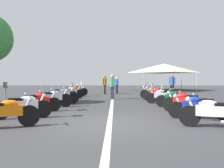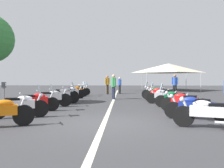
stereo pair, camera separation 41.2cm
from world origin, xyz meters
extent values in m
plane|color=#38383A|center=(0.00, 0.00, 0.00)|extent=(80.00, 80.00, 0.00)
cube|color=beige|center=(6.50, 0.00, 0.00)|extent=(28.76, 0.16, 0.01)
cylinder|color=black|center=(-0.44, 2.41, 0.32)|extent=(0.38, 0.64, 0.63)
ellipsoid|color=orange|center=(-0.65, 2.89, 0.70)|extent=(0.44, 0.58, 0.22)
cylinder|color=silver|center=(-0.46, 2.47, 0.62)|extent=(0.18, 0.29, 0.58)
cylinder|color=silver|center=(-0.48, 2.50, 0.98)|extent=(0.59, 0.28, 0.04)
sphere|color=silver|center=(-0.42, 2.36, 0.82)|extent=(0.14, 0.14, 0.14)
cylinder|color=black|center=(1.09, 2.46, 0.32)|extent=(0.35, 0.65, 0.64)
cube|color=white|center=(0.85, 3.13, 0.50)|extent=(0.62, 1.10, 0.30)
ellipsoid|color=white|center=(0.91, 2.96, 0.70)|extent=(0.42, 0.58, 0.22)
cube|color=black|center=(0.78, 3.33, 0.68)|extent=(0.41, 0.54, 0.12)
cylinder|color=silver|center=(1.07, 2.52, 0.62)|extent=(0.16, 0.30, 0.58)
cylinder|color=silver|center=(1.05, 2.56, 0.98)|extent=(0.60, 0.25, 0.04)
sphere|color=silver|center=(1.10, 2.42, 0.82)|extent=(0.14, 0.14, 0.14)
cylinder|color=silver|center=(0.88, 3.58, 0.22)|extent=(0.26, 0.55, 0.08)
cube|color=silver|center=(1.08, 2.48, 1.05)|extent=(0.38, 0.24, 0.32)
cylinder|color=black|center=(2.73, 2.50, 0.30)|extent=(0.32, 0.62, 0.61)
cylinder|color=black|center=(2.29, 3.90, 0.30)|extent=(0.32, 0.62, 0.61)
cube|color=red|center=(2.51, 3.20, 0.48)|extent=(0.60, 1.14, 0.30)
ellipsoid|color=red|center=(2.56, 3.03, 0.68)|extent=(0.40, 0.57, 0.22)
cube|color=black|center=(2.44, 3.41, 0.66)|extent=(0.39, 0.54, 0.12)
cylinder|color=silver|center=(2.71, 2.56, 0.60)|extent=(0.15, 0.30, 0.58)
cylinder|color=silver|center=(2.70, 2.60, 0.96)|extent=(0.60, 0.22, 0.04)
sphere|color=silver|center=(2.74, 2.46, 0.80)|extent=(0.14, 0.14, 0.14)
cylinder|color=silver|center=(2.55, 3.67, 0.21)|extent=(0.24, 0.55, 0.08)
cube|color=silver|center=(2.72, 2.52, 1.03)|extent=(0.38, 0.22, 0.32)
cylinder|color=black|center=(4.28, 2.32, 0.33)|extent=(0.32, 0.68, 0.67)
cylinder|color=black|center=(3.89, 3.68, 0.33)|extent=(0.32, 0.68, 0.67)
cube|color=silver|center=(4.09, 3.00, 0.51)|extent=(0.57, 1.11, 0.30)
ellipsoid|color=silver|center=(4.14, 2.83, 0.71)|extent=(0.40, 0.57, 0.22)
cube|color=black|center=(4.02, 3.21, 0.69)|extent=(0.38, 0.53, 0.12)
cylinder|color=silver|center=(4.27, 2.38, 0.63)|extent=(0.15, 0.30, 0.58)
cylinder|color=silver|center=(4.26, 2.41, 0.99)|extent=(0.61, 0.21, 0.04)
sphere|color=silver|center=(4.30, 2.27, 0.83)|extent=(0.14, 0.14, 0.14)
cylinder|color=silver|center=(4.14, 3.46, 0.23)|extent=(0.23, 0.55, 0.08)
cylinder|color=black|center=(5.91, 2.24, 0.33)|extent=(0.32, 0.68, 0.67)
cylinder|color=black|center=(5.47, 3.73, 0.33)|extent=(0.32, 0.68, 0.67)
cube|color=white|center=(5.69, 2.99, 0.51)|extent=(0.60, 1.21, 0.30)
ellipsoid|color=white|center=(5.74, 2.81, 0.71)|extent=(0.40, 0.57, 0.22)
cube|color=black|center=(5.63, 3.20, 0.69)|extent=(0.38, 0.53, 0.12)
cylinder|color=silver|center=(5.89, 2.30, 0.63)|extent=(0.15, 0.30, 0.58)
cylinder|color=silver|center=(5.88, 2.34, 0.99)|extent=(0.61, 0.21, 0.04)
sphere|color=silver|center=(5.92, 2.20, 0.83)|extent=(0.14, 0.14, 0.14)
cylinder|color=silver|center=(5.73, 3.48, 0.23)|extent=(0.23, 0.55, 0.08)
cube|color=silver|center=(5.90, 2.26, 1.06)|extent=(0.38, 0.22, 0.32)
cylinder|color=black|center=(7.65, 2.60, 0.32)|extent=(0.42, 0.62, 0.63)
cylinder|color=black|center=(7.00, 3.79, 0.32)|extent=(0.42, 0.62, 0.63)
cube|color=silver|center=(7.33, 3.19, 0.50)|extent=(0.74, 1.04, 0.30)
ellipsoid|color=silver|center=(7.41, 3.04, 0.70)|extent=(0.48, 0.58, 0.22)
cube|color=black|center=(7.22, 3.39, 0.68)|extent=(0.46, 0.55, 0.12)
cylinder|color=silver|center=(7.62, 2.65, 0.62)|extent=(0.20, 0.29, 0.58)
cylinder|color=silver|center=(7.60, 2.68, 0.98)|extent=(0.56, 0.33, 0.04)
sphere|color=silver|center=(7.67, 2.55, 0.82)|extent=(0.14, 0.14, 0.14)
cylinder|color=silver|center=(7.29, 3.64, 0.22)|extent=(0.33, 0.52, 0.08)
cylinder|color=black|center=(9.18, 2.42, 0.32)|extent=(0.41, 0.63, 0.63)
cylinder|color=black|center=(8.51, 3.76, 0.32)|extent=(0.41, 0.63, 0.63)
cube|color=white|center=(8.85, 3.09, 0.50)|extent=(0.76, 1.15, 0.30)
ellipsoid|color=white|center=(8.93, 2.93, 0.70)|extent=(0.47, 0.58, 0.22)
cube|color=black|center=(8.75, 3.29, 0.68)|extent=(0.45, 0.55, 0.12)
cylinder|color=silver|center=(9.16, 2.47, 0.62)|extent=(0.19, 0.29, 0.58)
cylinder|color=silver|center=(9.14, 2.51, 0.98)|extent=(0.57, 0.31, 0.04)
sphere|color=silver|center=(9.21, 2.37, 0.82)|extent=(0.14, 0.14, 0.14)
cylinder|color=silver|center=(8.80, 3.57, 0.22)|extent=(0.32, 0.53, 0.08)
cylinder|color=black|center=(10.94, 2.45, 0.31)|extent=(0.40, 0.61, 0.61)
cylinder|color=black|center=(10.24, 3.83, 0.31)|extent=(0.40, 0.61, 0.61)
cube|color=orange|center=(10.59, 3.14, 0.49)|extent=(0.78, 1.18, 0.30)
ellipsoid|color=orange|center=(10.67, 2.98, 0.69)|extent=(0.47, 0.58, 0.22)
cube|color=black|center=(10.49, 3.33, 0.67)|extent=(0.45, 0.55, 0.12)
cylinder|color=silver|center=(10.91, 2.50, 0.61)|extent=(0.19, 0.29, 0.58)
cylinder|color=silver|center=(10.89, 2.54, 0.97)|extent=(0.57, 0.32, 0.04)
sphere|color=silver|center=(10.96, 2.40, 0.81)|extent=(0.14, 0.14, 0.14)
cylinder|color=silver|center=(10.54, 3.63, 0.21)|extent=(0.32, 0.53, 0.08)
cube|color=silver|center=(10.93, 2.47, 1.04)|extent=(0.38, 0.27, 0.32)
cylinder|color=black|center=(12.24, 2.46, 0.31)|extent=(0.33, 0.63, 0.62)
cylinder|color=black|center=(11.80, 3.80, 0.31)|extent=(0.33, 0.63, 0.62)
cube|color=black|center=(12.02, 3.13, 0.49)|extent=(0.60, 1.11, 0.30)
ellipsoid|color=black|center=(12.08, 2.96, 0.69)|extent=(0.41, 0.58, 0.22)
cube|color=black|center=(11.95, 3.34, 0.67)|extent=(0.40, 0.54, 0.12)
cylinder|color=silver|center=(12.22, 2.52, 0.61)|extent=(0.16, 0.30, 0.58)
cylinder|color=silver|center=(12.21, 2.56, 0.97)|extent=(0.60, 0.23, 0.04)
sphere|color=silver|center=(12.26, 2.41, 0.81)|extent=(0.14, 0.14, 0.14)
cylinder|color=silver|center=(12.06, 3.59, 0.22)|extent=(0.25, 0.55, 0.08)
cube|color=silver|center=(12.24, 2.48, 1.04)|extent=(0.38, 0.23, 0.32)
cylinder|color=black|center=(-0.40, -2.40, 0.31)|extent=(0.33, 0.64, 0.63)
cube|color=white|center=(-0.61, -3.06, 0.49)|extent=(0.59, 1.09, 0.30)
ellipsoid|color=white|center=(-0.56, -2.89, 0.69)|extent=(0.41, 0.58, 0.22)
cube|color=black|center=(-0.68, -3.27, 0.67)|extent=(0.40, 0.54, 0.12)
cylinder|color=silver|center=(-0.42, -2.46, 0.61)|extent=(0.16, 0.30, 0.58)
cylinder|color=silver|center=(-0.43, -2.50, 0.97)|extent=(0.60, 0.23, 0.04)
sphere|color=silver|center=(-0.38, -2.35, 0.81)|extent=(0.14, 0.14, 0.14)
cylinder|color=black|center=(1.03, -2.40, 0.30)|extent=(0.31, 0.62, 0.60)
cylinder|color=black|center=(0.58, -3.88, 0.30)|extent=(0.31, 0.62, 0.60)
cube|color=navy|center=(0.80, -3.14, 0.48)|extent=(0.61, 1.21, 0.30)
ellipsoid|color=navy|center=(0.86, -2.97, 0.68)|extent=(0.40, 0.57, 0.22)
cube|color=black|center=(0.74, -3.35, 0.66)|extent=(0.39, 0.54, 0.12)
cylinder|color=silver|center=(1.01, -2.45, 0.60)|extent=(0.15, 0.30, 0.58)
cylinder|color=silver|center=(1.00, -2.49, 0.96)|extent=(0.60, 0.22, 0.04)
sphere|color=silver|center=(1.05, -2.35, 0.80)|extent=(0.14, 0.14, 0.14)
cylinder|color=silver|center=(0.49, -3.53, 0.21)|extent=(0.24, 0.55, 0.08)
cylinder|color=black|center=(2.79, -2.56, 0.31)|extent=(0.41, 0.62, 0.63)
cylinder|color=black|center=(2.13, -3.82, 0.31)|extent=(0.41, 0.62, 0.63)
cube|color=red|center=(2.46, -3.19, 0.49)|extent=(0.75, 1.09, 0.30)
ellipsoid|color=red|center=(2.54, -3.03, 0.69)|extent=(0.47, 0.58, 0.22)
cube|color=black|center=(2.36, -3.38, 0.67)|extent=(0.45, 0.55, 0.12)
cylinder|color=silver|center=(2.76, -2.61, 0.61)|extent=(0.20, 0.29, 0.58)
cylinder|color=silver|center=(2.74, -2.65, 0.97)|extent=(0.57, 0.32, 0.04)
sphere|color=silver|center=(2.81, -2.51, 0.81)|extent=(0.14, 0.14, 0.14)
cylinder|color=silver|center=(2.10, -3.48, 0.22)|extent=(0.33, 0.52, 0.08)
cylinder|color=black|center=(4.35, -2.53, 0.30)|extent=(0.32, 0.61, 0.60)
cylinder|color=black|center=(3.92, -3.84, 0.30)|extent=(0.32, 0.61, 0.60)
cube|color=#0C592D|center=(4.13, -3.19, 0.48)|extent=(0.60, 1.09, 0.30)
ellipsoid|color=#0C592D|center=(4.19, -3.02, 0.68)|extent=(0.41, 0.58, 0.22)
cube|color=black|center=(4.06, -3.40, 0.66)|extent=(0.40, 0.54, 0.12)
cylinder|color=silver|center=(4.33, -2.59, 0.60)|extent=(0.16, 0.30, 0.58)
cylinder|color=silver|center=(4.32, -2.62, 0.96)|extent=(0.60, 0.23, 0.04)
sphere|color=silver|center=(4.37, -2.48, 0.80)|extent=(0.14, 0.14, 0.14)
cylinder|color=silver|center=(3.83, -3.52, 0.21)|extent=(0.25, 0.55, 0.08)
cube|color=silver|center=(4.35, -2.55, 1.03)|extent=(0.38, 0.23, 0.32)
cylinder|color=black|center=(5.99, -2.27, 0.30)|extent=(0.30, 0.62, 0.61)
cylinder|color=black|center=(5.62, -3.61, 0.30)|extent=(0.30, 0.62, 0.61)
cube|color=silver|center=(5.80, -2.94, 0.48)|extent=(0.56, 1.09, 0.30)
ellipsoid|color=silver|center=(5.85, -2.77, 0.68)|extent=(0.39, 0.57, 0.22)
cube|color=black|center=(5.75, -3.15, 0.66)|extent=(0.38, 0.53, 0.12)
cylinder|color=silver|center=(5.98, -2.33, 0.60)|extent=(0.15, 0.30, 0.58)
cylinder|color=silver|center=(5.97, -2.37, 0.96)|extent=(0.61, 0.21, 0.04)
sphere|color=silver|center=(6.01, -2.22, 0.80)|extent=(0.14, 0.14, 0.14)
cylinder|color=silver|center=(5.52, -3.29, 0.21)|extent=(0.23, 0.55, 0.08)
cube|color=silver|center=(5.99, -2.29, 1.03)|extent=(0.38, 0.21, 0.32)
cylinder|color=black|center=(7.66, -2.28, 0.32)|extent=(0.43, 0.62, 0.63)
cylinder|color=black|center=(6.95, -3.56, 0.32)|extent=(0.43, 0.62, 0.63)
cube|color=red|center=(7.30, -2.92, 0.50)|extent=(0.78, 1.11, 0.30)
ellipsoid|color=red|center=(7.39, -2.77, 0.70)|extent=(0.48, 0.58, 0.22)
cube|color=black|center=(7.20, -3.12, 0.68)|extent=(0.46, 0.55, 0.12)
cylinder|color=silver|center=(7.63, -2.34, 0.62)|extent=(0.20, 0.29, 0.58)
cylinder|color=silver|center=(7.61, -2.37, 0.98)|extent=(0.56, 0.34, 0.04)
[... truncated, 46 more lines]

